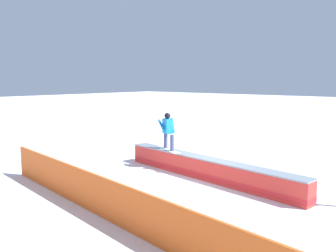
# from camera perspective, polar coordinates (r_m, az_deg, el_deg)

# --- Properties ---
(ground_plane) EXTENTS (120.00, 120.00, 0.00)m
(ground_plane) POSITION_cam_1_polar(r_m,az_deg,el_deg) (11.86, 6.22, -8.45)
(ground_plane) COLOR white
(grind_box) EXTENTS (7.13, 1.44, 0.71)m
(grind_box) POSITION_cam_1_polar(r_m,az_deg,el_deg) (11.78, 6.24, -6.95)
(grind_box) COLOR #DA3B34
(grind_box) RESTS_ON ground_plane
(snowboarder) EXTENTS (1.47, 0.90, 1.34)m
(snowboarder) POSITION_cam_1_polar(r_m,az_deg,el_deg) (12.91, -0.04, -0.61)
(snowboarder) COLOR silver
(snowboarder) RESTS_ON grind_box
(safety_fence) EXTENTS (10.18, 1.34, 0.99)m
(safety_fence) POSITION_cam_1_polar(r_m,az_deg,el_deg) (8.65, -10.41, -11.19)
(safety_fence) COLOR orange
(safety_fence) RESTS_ON ground_plane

